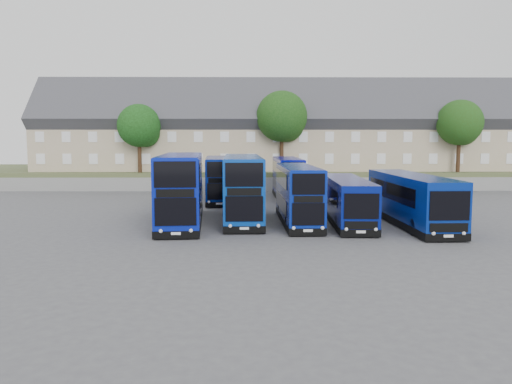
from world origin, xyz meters
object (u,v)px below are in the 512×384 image
object	(u,v)px
dd_front_mid	(243,189)
tree_east	(461,124)
dd_front_left	(181,190)
tree_mid	(283,118)
coach_east_a	(347,201)
tree_far	(484,123)
tree_west	(140,127)

from	to	relation	value
dd_front_mid	tree_east	world-z (taller)	tree_east
dd_front_left	tree_mid	xyz separation A→B (m)	(8.44, 23.08, 5.78)
dd_front_left	coach_east_a	world-z (taller)	dd_front_left
dd_front_mid	coach_east_a	distance (m)	7.31
tree_mid	tree_east	bearing A→B (deg)	-1.43
tree_far	tree_east	bearing A→B (deg)	-130.60
dd_front_left	tree_mid	world-z (taller)	tree_mid
dd_front_mid	tree_east	distance (m)	32.63
dd_front_left	dd_front_mid	bearing A→B (deg)	14.06
tree_mid	tree_east	xyz separation A→B (m)	(20.00, -0.50, -0.68)
coach_east_a	tree_east	world-z (taller)	tree_east
tree_west	tree_far	xyz separation A→B (m)	(42.00, 7.00, 0.68)
dd_front_left	tree_west	xyz separation A→B (m)	(-7.56, 22.58, 4.76)
coach_east_a	tree_mid	world-z (taller)	tree_mid
dd_front_left	tree_east	distance (m)	36.67
tree_west	tree_far	bearing A→B (deg)	9.46
dd_front_left	dd_front_mid	size ratio (longest dim) A/B	1.04
dd_front_left	tree_mid	distance (m)	25.24
coach_east_a	tree_far	world-z (taller)	tree_far
coach_east_a	tree_far	distance (m)	37.97
coach_east_a	tree_west	size ratio (longest dim) A/B	1.47
coach_east_a	tree_west	xyz separation A→B (m)	(-18.88, 22.47, 5.56)
dd_front_left	coach_east_a	bearing A→B (deg)	-3.97
coach_east_a	tree_far	xyz separation A→B (m)	(23.12, 29.47, 6.23)
coach_east_a	tree_west	bearing A→B (deg)	132.43
dd_front_left	coach_east_a	distance (m)	11.35
dd_front_left	tree_west	bearing A→B (deg)	104.00
dd_front_mid	tree_west	distance (m)	24.68
tree_far	tree_west	bearing A→B (deg)	-170.54
dd_front_left	coach_east_a	size ratio (longest dim) A/B	1.06
dd_front_left	tree_far	bearing A→B (deg)	36.14
tree_east	dd_front_left	bearing A→B (deg)	-141.56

